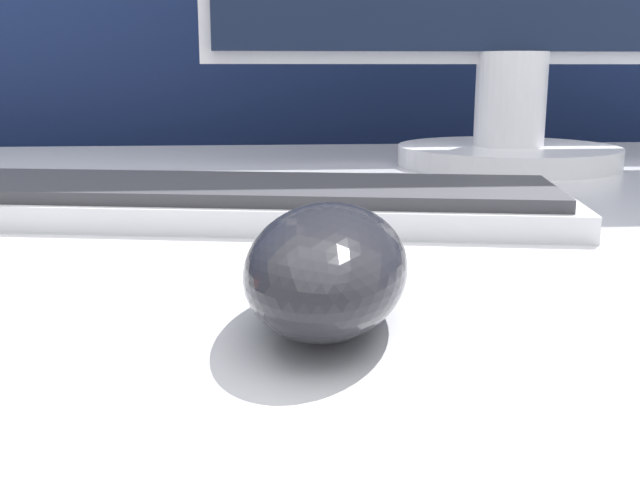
# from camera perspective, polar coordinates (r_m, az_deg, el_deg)

# --- Properties ---
(partition_panel) EXTENTS (5.00, 0.03, 1.34)m
(partition_panel) POSITION_cam_1_polar(r_m,az_deg,el_deg) (1.13, -0.08, 5.88)
(partition_panel) COLOR navy
(partition_panel) RESTS_ON ground_plane
(computer_mouse_near) EXTENTS (0.08, 0.12, 0.05)m
(computer_mouse_near) POSITION_cam_1_polar(r_m,az_deg,el_deg) (0.28, 0.54, -2.00)
(computer_mouse_near) COLOR #232328
(computer_mouse_near) RESTS_ON desk
(keyboard) EXTENTS (0.44, 0.19, 0.02)m
(keyboard) POSITION_cam_1_polar(r_m,az_deg,el_deg) (0.49, -5.75, 2.97)
(keyboard) COLOR silver
(keyboard) RESTS_ON desk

